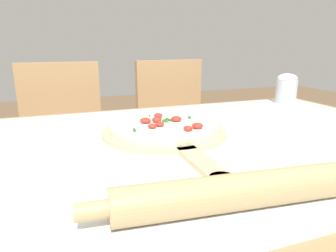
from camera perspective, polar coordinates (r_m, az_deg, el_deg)
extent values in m
cube|color=#A87F51|center=(0.77, 3.88, -4.27)|extent=(1.45, 0.90, 0.03)
cylinder|color=#A87F51|center=(1.56, 20.91, -9.05)|extent=(0.06, 0.06, 0.69)
cube|color=silver|center=(0.76, 3.90, -3.03)|extent=(1.37, 0.82, 0.00)
cylinder|color=#D6B784|center=(0.82, -0.70, -1.09)|extent=(0.34, 0.34, 0.01)
cube|color=#D6B784|center=(0.62, 6.34, -6.87)|extent=(0.04, 0.18, 0.01)
cylinder|color=#D6B784|center=(0.55, 10.39, -10.11)|extent=(0.05, 0.05, 0.01)
cylinder|color=beige|center=(0.82, -0.71, -0.15)|extent=(0.30, 0.30, 0.02)
torus|color=beige|center=(0.81, -0.71, 0.40)|extent=(0.30, 0.30, 0.02)
cylinder|color=white|center=(0.81, -0.71, 0.50)|extent=(0.26, 0.26, 0.00)
ellipsoid|color=red|center=(0.83, 1.37, 1.38)|extent=(0.03, 0.03, 0.01)
ellipsoid|color=red|center=(0.76, -3.01, 0.00)|extent=(0.02, 0.02, 0.01)
ellipsoid|color=red|center=(0.87, -1.88, 2.03)|extent=(0.03, 0.03, 0.01)
ellipsoid|color=red|center=(0.74, 3.84, -0.45)|extent=(0.02, 0.02, 0.01)
ellipsoid|color=red|center=(0.78, -1.57, 0.34)|extent=(0.02, 0.02, 0.01)
ellipsoid|color=red|center=(0.81, -4.32, 1.07)|extent=(0.03, 0.03, 0.01)
ellipsoid|color=red|center=(0.76, 5.69, 0.03)|extent=(0.03, 0.03, 0.01)
ellipsoid|color=red|center=(0.82, -2.15, 1.22)|extent=(0.03, 0.03, 0.02)
cube|color=#387533|center=(0.82, -0.80, 0.99)|extent=(0.01, 0.01, 0.01)
cube|color=#387533|center=(0.73, -6.41, -0.79)|extent=(0.01, 0.01, 0.01)
cube|color=#387533|center=(0.86, 4.11, 1.62)|extent=(0.01, 0.01, 0.01)
cube|color=#387533|center=(0.82, -0.23, 0.93)|extent=(0.01, 0.01, 0.01)
cube|color=#387533|center=(0.88, -3.51, 1.96)|extent=(0.00, 0.01, 0.01)
cube|color=#387533|center=(0.84, 1.45, 1.41)|extent=(0.01, 0.01, 0.01)
cube|color=#387533|center=(0.83, -0.14, 1.21)|extent=(0.01, 0.01, 0.01)
cube|color=#387533|center=(0.83, 0.43, 1.12)|extent=(0.01, 0.01, 0.01)
cylinder|color=tan|center=(0.47, 14.06, -11.90)|extent=(0.40, 0.09, 0.06)
cylinder|color=tan|center=(0.42, -14.38, -15.38)|extent=(0.05, 0.03, 0.03)
cube|color=tan|center=(1.46, -18.67, -6.97)|extent=(0.41, 0.41, 0.02)
cube|color=tan|center=(1.57, -19.66, 3.32)|extent=(0.38, 0.04, 0.44)
cylinder|color=tan|center=(1.43, -24.35, -18.17)|extent=(0.04, 0.04, 0.42)
cylinder|color=tan|center=(1.43, -10.91, -16.89)|extent=(0.04, 0.04, 0.42)
cylinder|color=tan|center=(1.70, -23.74, -12.36)|extent=(0.04, 0.04, 0.42)
cylinder|color=tan|center=(1.71, -12.78, -11.32)|extent=(0.04, 0.04, 0.42)
cube|color=tan|center=(1.57, 3.04, -4.57)|extent=(0.43, 0.43, 0.02)
cube|color=tan|center=(1.67, 0.27, 4.88)|extent=(0.38, 0.07, 0.44)
cylinder|color=tan|center=(1.47, 0.12, -15.55)|extent=(0.04, 0.04, 0.42)
cylinder|color=tan|center=(1.61, 10.80, -12.87)|extent=(0.04, 0.04, 0.42)
cylinder|color=tan|center=(1.73, -4.34, -10.53)|extent=(0.04, 0.04, 0.42)
cylinder|color=tan|center=(1.85, 5.09, -8.73)|extent=(0.04, 0.04, 0.42)
cylinder|color=#B2B7BC|center=(1.33, 21.58, 6.10)|extent=(0.08, 0.08, 0.09)
ellipsoid|color=white|center=(1.32, 21.82, 8.44)|extent=(0.08, 0.08, 0.04)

